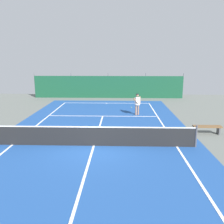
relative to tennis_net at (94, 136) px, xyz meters
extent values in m
plane|color=slate|center=(0.00, 0.00, -0.51)|extent=(36.00, 36.00, 0.00)
cube|color=#1E478C|center=(0.00, 0.00, -0.51)|extent=(11.02, 26.60, 0.01)
cube|color=white|center=(0.00, 11.90, -0.50)|extent=(8.22, 0.10, 0.01)
cube|color=white|center=(-4.11, 0.00, -0.50)|extent=(0.10, 23.80, 0.01)
cube|color=white|center=(4.11, 0.00, -0.50)|extent=(0.10, 23.80, 0.01)
cube|color=white|center=(0.00, 6.40, -0.50)|extent=(8.22, 0.10, 0.01)
cube|color=white|center=(0.00, 0.00, -0.50)|extent=(0.10, 12.80, 0.01)
cube|color=white|center=(0.00, 11.75, -0.50)|extent=(0.10, 0.30, 0.01)
cube|color=black|center=(0.00, 0.00, -0.04)|extent=(9.92, 0.03, 0.95)
cube|color=white|center=(0.00, 0.00, 0.46)|extent=(9.92, 0.04, 0.05)
cylinder|color=#47474C|center=(5.01, 0.00, 0.04)|extent=(0.10, 0.10, 1.10)
cube|color=#14472D|center=(0.00, 15.15, 0.69)|extent=(16.22, 0.06, 2.40)
cylinder|color=#595B60|center=(-8.11, 15.21, 0.84)|extent=(0.08, 0.08, 2.70)
cylinder|color=#595B60|center=(-4.05, 15.21, 0.84)|extent=(0.08, 0.08, 2.70)
cylinder|color=#595B60|center=(0.00, 15.21, 0.84)|extent=(0.08, 0.08, 2.70)
cylinder|color=#595B60|center=(4.05, 15.21, 0.84)|extent=(0.08, 0.08, 2.70)
cylinder|color=#595B60|center=(8.11, 15.21, 0.84)|extent=(0.08, 0.08, 2.70)
cube|color=#234C1E|center=(0.00, 15.75, 0.04)|extent=(14.60, 0.70, 1.10)
cylinder|color=#9E7051|center=(2.70, 6.96, -0.10)|extent=(0.12, 0.12, 0.82)
cylinder|color=#9E7051|center=(2.53, 6.87, -0.10)|extent=(0.12, 0.12, 0.82)
cylinder|color=white|center=(2.61, 6.92, 0.39)|extent=(0.40, 0.40, 0.22)
cube|color=white|center=(2.61, 6.92, 0.59)|extent=(0.41, 0.35, 0.56)
sphere|color=#9E7051|center=(2.61, 6.92, 1.02)|extent=(0.22, 0.22, 0.22)
cylinder|color=black|center=(2.61, 6.92, 1.11)|extent=(0.23, 0.23, 0.04)
cylinder|color=#9E7051|center=(2.82, 7.02, 0.62)|extent=(0.09, 0.09, 0.58)
cylinder|color=#9E7051|center=(2.47, 6.70, 0.62)|extent=(0.33, 0.51, 0.41)
cylinder|color=black|center=(2.57, 6.41, 0.51)|extent=(0.16, 0.26, 0.13)
torus|color=teal|center=(2.57, 6.41, 0.73)|extent=(0.33, 0.25, 0.29)
sphere|color=#CCDB33|center=(2.32, 9.76, -0.48)|extent=(0.07, 0.07, 0.07)
cube|color=silver|center=(2.07, 18.07, 0.21)|extent=(2.16, 4.34, 0.80)
cube|color=#2D333D|center=(2.07, 18.07, 0.89)|extent=(1.69, 2.02, 0.56)
cylinder|color=black|center=(3.08, 16.85, -0.19)|extent=(0.28, 0.66, 0.64)
cylinder|color=black|center=(1.29, 16.70, -0.19)|extent=(0.28, 0.66, 0.64)
cylinder|color=black|center=(2.86, 19.45, -0.19)|extent=(0.28, 0.66, 0.64)
cylinder|color=black|center=(1.06, 19.29, -0.19)|extent=(0.28, 0.66, 0.64)
cube|color=brown|center=(6.31, 2.17, -0.06)|extent=(1.60, 0.40, 0.08)
cube|color=#4C4C51|center=(5.66, 2.17, -0.29)|extent=(0.08, 0.36, 0.45)
cube|color=#4C4C51|center=(6.96, 2.17, -0.29)|extent=(0.08, 0.36, 0.45)
cylinder|color=#D84C38|center=(-5.82, 2.31, -0.39)|extent=(0.08, 0.08, 0.24)
camera|label=1|loc=(1.28, -11.51, 3.75)|focal=39.24mm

